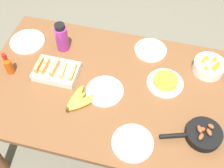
% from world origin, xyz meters
% --- Properties ---
extents(ground_plane, '(14.00, 14.00, 0.00)m').
position_xyz_m(ground_plane, '(0.00, 0.00, 0.00)').
color(ground_plane, '#666051').
extents(dining_table, '(1.63, 0.98, 0.76)m').
position_xyz_m(dining_table, '(0.00, 0.00, 0.67)').
color(dining_table, brown).
rests_on(dining_table, ground_plane).
extents(banana_bunch, '(0.16, 0.21, 0.04)m').
position_xyz_m(banana_bunch, '(-0.17, -0.17, 0.78)').
color(banana_bunch, yellow).
rests_on(banana_bunch, dining_table).
extents(melon_tray, '(0.27, 0.19, 0.10)m').
position_xyz_m(melon_tray, '(-0.37, 0.01, 0.79)').
color(melon_tray, silver).
rests_on(melon_tray, dining_table).
extents(skillet, '(0.33, 0.20, 0.08)m').
position_xyz_m(skillet, '(0.56, -0.21, 0.79)').
color(skillet, black).
rests_on(skillet, dining_table).
extents(frittata_plate_center, '(0.23, 0.23, 0.05)m').
position_xyz_m(frittata_plate_center, '(0.31, 0.10, 0.78)').
color(frittata_plate_center, white).
rests_on(frittata_plate_center, dining_table).
extents(empty_plate_near_front, '(0.23, 0.23, 0.02)m').
position_xyz_m(empty_plate_near_front, '(-0.03, -0.05, 0.77)').
color(empty_plate_near_front, white).
rests_on(empty_plate_near_front, dining_table).
extents(empty_plate_far_left, '(0.24, 0.24, 0.02)m').
position_xyz_m(empty_plate_far_left, '(-0.67, 0.23, 0.77)').
color(empty_plate_far_left, white).
rests_on(empty_plate_far_left, dining_table).
extents(empty_plate_far_right, '(0.22, 0.22, 0.02)m').
position_xyz_m(empty_plate_far_right, '(0.18, 0.36, 0.77)').
color(empty_plate_far_right, white).
rests_on(empty_plate_far_right, dining_table).
extents(empty_plate_mid_edge, '(0.23, 0.23, 0.02)m').
position_xyz_m(empty_plate_mid_edge, '(0.20, -0.34, 0.77)').
color(empty_plate_mid_edge, white).
rests_on(empty_plate_mid_edge, dining_table).
extents(fruit_bowl_mango, '(0.20, 0.20, 0.13)m').
position_xyz_m(fruit_bowl_mango, '(0.57, 0.28, 0.80)').
color(fruit_bowl_mango, white).
rests_on(fruit_bowl_mango, dining_table).
extents(water_bottle, '(0.09, 0.09, 0.21)m').
position_xyz_m(water_bottle, '(-0.41, 0.24, 0.86)').
color(water_bottle, '#992D89').
rests_on(water_bottle, dining_table).
extents(hot_sauce_bottle, '(0.05, 0.05, 0.16)m').
position_xyz_m(hot_sauce_bottle, '(-0.66, -0.04, 0.83)').
color(hot_sauce_bottle, '#C64C0F').
rests_on(hot_sauce_bottle, dining_table).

